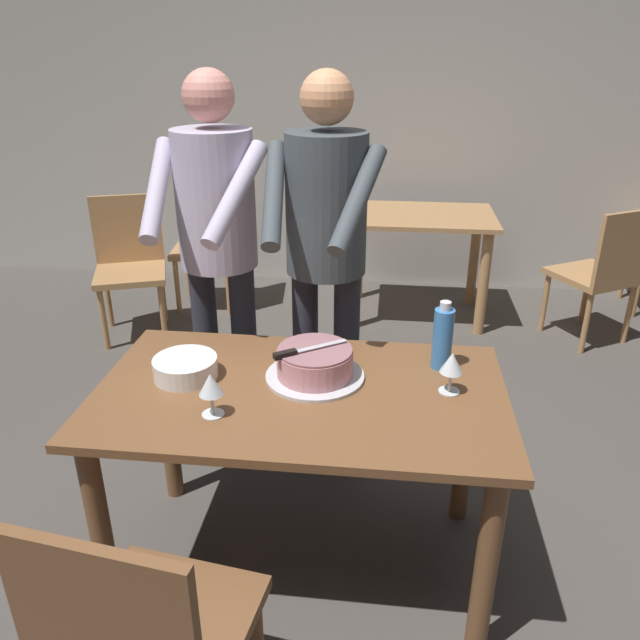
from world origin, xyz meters
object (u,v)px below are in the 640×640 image
cake_on_platter (315,364)px  background_table (419,237)px  main_dining_table (301,422)px  person_cutting_cake (326,242)px  cake_knife (296,352)px  wine_glass_near (211,386)px  background_chair_0 (603,270)px  background_chair_2 (130,261)px  plate_stack (185,368)px  wine_glass_far (452,364)px  background_chair_1 (215,241)px  person_standing_beside (217,236)px  water_bottle (443,338)px  chair_near_side (145,638)px

cake_on_platter → background_table: cake_on_platter is taller
main_dining_table → person_cutting_cake: size_ratio=0.79×
cake_knife → wine_glass_near: (-0.23, -0.23, -0.01)m
background_chair_0 → background_chair_2: (-3.03, -0.17, 0.00)m
cake_on_platter → plate_stack: size_ratio=1.55×
wine_glass_near → background_chair_0: bearing=50.7°
cake_knife → wine_glass_far: bearing=-0.4°
background_chair_0 → background_chair_1: same height
person_cutting_cake → cake_on_platter: bearing=-87.8°
plate_stack → person_cutting_cake: size_ratio=0.13×
person_cutting_cake → background_chair_1: 2.16m
cake_on_platter → person_cutting_cake: (-0.02, 0.52, 0.27)m
cake_knife → person_standing_beside: size_ratio=0.14×
main_dining_table → wine_glass_far: size_ratio=9.47×
main_dining_table → wine_glass_near: wine_glass_near is taller
water_bottle → person_cutting_cake: (-0.45, 0.39, 0.21)m
water_bottle → person_standing_beside: person_standing_beside is taller
person_standing_beside → chair_near_side: size_ratio=1.91×
chair_near_side → background_chair_0: same height
wine_glass_near → cake_on_platter: bearing=43.2°
main_dining_table → background_chair_1: (-0.98, 2.43, -0.13)m
cake_on_platter → background_chair_2: background_chair_2 is taller
wine_glass_near → person_standing_beside: (-0.19, 0.82, 0.22)m
cake_on_platter → chair_near_side: chair_near_side is taller
plate_stack → wine_glass_far: size_ratio=1.53×
person_standing_beside → background_chair_1: bearing=106.9°
background_table → background_chair_2: bearing=-165.5°
cake_on_platter → chair_near_side: size_ratio=0.38×
wine_glass_near → background_chair_1: background_chair_1 is taller
wine_glass_near → background_chair_0: size_ratio=0.16×
cake_knife → background_chair_2: background_chair_2 is taller
background_table → background_chair_2: size_ratio=1.11×
cake_on_platter → cake_knife: 0.10m
main_dining_table → wine_glass_far: wine_glass_far is taller
cake_knife → person_standing_beside: bearing=125.0°
person_standing_beside → background_chair_1: person_standing_beside is taller
plate_stack → wine_glass_near: size_ratio=1.53×
person_standing_beside → background_chair_2: size_ratio=1.91×
wine_glass_near → background_chair_1: (-0.73, 2.61, -0.36)m
water_bottle → person_standing_beside: size_ratio=0.15×
background_chair_2 → plate_stack: bearing=-61.8°
background_table → person_standing_beside: bearing=-117.0°
plate_stack → water_bottle: (0.87, 0.17, 0.08)m
main_dining_table → background_chair_2: bearing=126.3°
cake_knife → person_cutting_cake: 0.60m
cake_knife → background_table: (0.49, 2.36, -0.29)m
main_dining_table → background_chair_0: size_ratio=1.52×
wine_glass_far → person_standing_beside: 1.12m
person_standing_beside → background_chair_0: 2.59m
plate_stack → person_cutting_cake: bearing=53.1°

